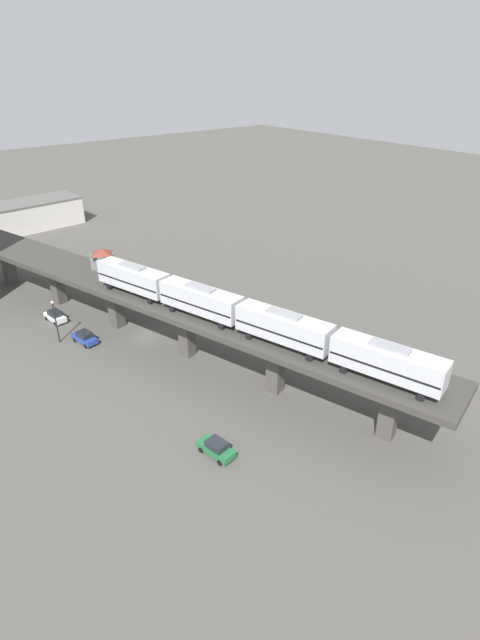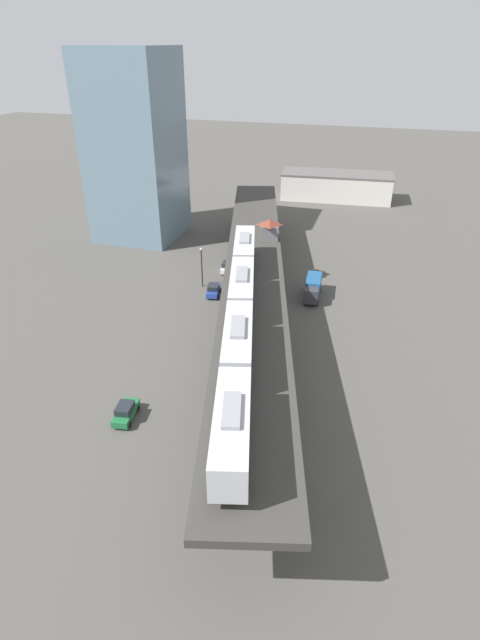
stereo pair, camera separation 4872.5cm
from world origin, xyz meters
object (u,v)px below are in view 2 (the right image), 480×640
at_px(warehouse_building, 336,186).
at_px(office_tower, 135,148).
at_px(signal_hut, 269,229).
at_px(delivery_truck, 313,288).
at_px(street_car_blue, 213,290).
at_px(subway_train, 240,312).
at_px(street_lamp, 202,264).
at_px(street_car_white, 227,267).
at_px(street_car_green, 126,412).

relative_size(warehouse_building, office_tower, 0.81).
distance_m(signal_hut, delivery_truck, 11.99).
distance_m(street_car_blue, office_tower, 37.82).
height_order(subway_train, street_lamp, subway_train).
relative_size(street_lamp, warehouse_building, 0.24).
relative_size(subway_train, signal_hut, 12.42).
xyz_separation_m(street_car_white, office_tower, (-23.52, 13.67, 17.06)).
bearing_deg(office_tower, warehouse_building, 47.86).
bearing_deg(delivery_truck, street_car_blue, -166.40).
relative_size(signal_hut, street_car_green, 0.85).
distance_m(subway_train, street_car_blue, 27.53).
bearing_deg(subway_train, street_lamp, 119.27).
xyz_separation_m(street_car_green, street_car_blue, (-0.97, 31.94, 0.00)).
height_order(street_car_green, delivery_truck, delivery_truck).
relative_size(street_car_blue, delivery_truck, 0.63).
xyz_separation_m(street_car_green, delivery_truck, (14.80, 35.76, 0.82)).
height_order(street_car_green, office_tower, office_tower).
height_order(street_car_blue, delivery_truck, delivery_truck).
relative_size(subway_train, street_car_blue, 10.50).
bearing_deg(street_car_white, street_lamp, -106.90).
xyz_separation_m(subway_train, delivery_truck, (4.26, 26.91, -8.77)).
xyz_separation_m(subway_train, street_car_green, (-10.54, -8.84, -9.59)).
height_order(signal_hut, street_car_white, signal_hut).
height_order(subway_train, delivery_truck, subway_train).
bearing_deg(warehouse_building, street_car_blue, -100.65).
distance_m(signal_hut, street_car_green, 40.52).
relative_size(subway_train, delivery_truck, 6.65).
xyz_separation_m(street_lamp, warehouse_building, (14.85, 60.81, -0.70)).
distance_m(street_car_green, street_car_blue, 31.96).
xyz_separation_m(street_car_white, street_car_green, (1.74, -41.70, 0.00)).
height_order(delivery_truck, warehouse_building, warehouse_building).
xyz_separation_m(signal_hut, delivery_truck, (8.29, -3.24, -8.03)).
xyz_separation_m(delivery_truck, office_tower, (-40.07, 19.62, 16.24)).
xyz_separation_m(subway_train, warehouse_building, (0.42, 86.57, -7.12)).
height_order(street_car_blue, street_lamp, street_lamp).
height_order(signal_hut, street_car_green, signal_hut).
bearing_deg(subway_train, street_car_green, -140.00).
height_order(street_car_white, office_tower, office_tower).
xyz_separation_m(street_lamp, office_tower, (-21.37, 20.77, 13.89)).
relative_size(street_car_white, warehouse_building, 0.16).
bearing_deg(street_lamp, delivery_truck, 3.52).
bearing_deg(subway_train, warehouse_building, 89.72).
relative_size(street_car_green, street_car_blue, 0.99).
bearing_deg(warehouse_building, signal_hut, -94.50).
relative_size(subway_train, warehouse_building, 1.67).
bearing_deg(warehouse_building, street_lamp, -103.73).
bearing_deg(street_car_white, street_car_blue, -85.52).
distance_m(delivery_truck, office_tower, 47.48).
bearing_deg(street_car_green, signal_hut, 80.52).
height_order(subway_train, warehouse_building, subway_train).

